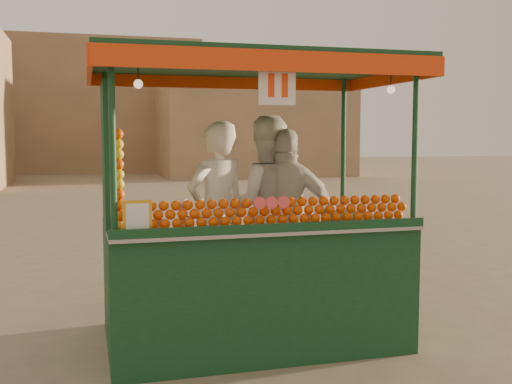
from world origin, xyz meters
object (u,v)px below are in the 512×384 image
object	(u,v)px
vendor_left	(217,215)
juice_cart	(246,252)
vendor_middle	(265,207)
vendor_right	(288,215)

from	to	relation	value
vendor_left	juice_cart	bearing A→B (deg)	110.85
vendor_middle	vendor_right	size ratio (longest dim) A/B	1.07
vendor_left	vendor_middle	world-z (taller)	vendor_middle
juice_cart	vendor_right	world-z (taller)	juice_cart
juice_cart	vendor_left	xyz separation A→B (m)	(-0.23, 0.24, 0.33)
juice_cart	vendor_left	world-z (taller)	juice_cart
vendor_left	vendor_middle	bearing A→B (deg)	-177.79
juice_cart	vendor_left	size ratio (longest dim) A/B	1.65
vendor_left	vendor_right	xyz separation A→B (m)	(0.73, 0.06, -0.03)
juice_cart	vendor_middle	xyz separation A→B (m)	(0.33, 0.50, 0.36)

